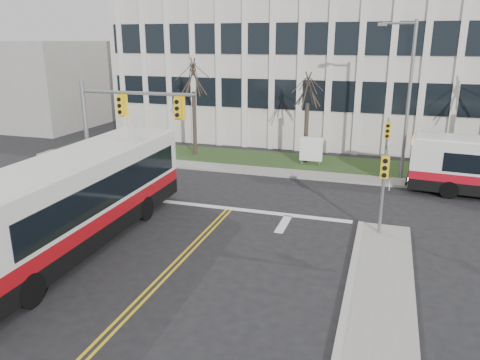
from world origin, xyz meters
name	(u,v)px	position (x,y,z in m)	size (l,w,h in m)	color
ground	(153,288)	(0.00, 0.00, 0.00)	(120.00, 120.00, 0.00)	black
sidewalk_cross	(345,178)	(5.00, 15.20, 0.07)	(44.00, 1.60, 0.14)	#9E9B93
building_lawn	(349,167)	(5.00, 18.00, 0.06)	(44.00, 5.00, 0.12)	#2C451D
office_building	(366,65)	(5.00, 30.00, 6.00)	(40.00, 16.00, 12.00)	silver
building_annex	(38,83)	(-26.00, 26.00, 4.00)	(12.00, 12.00, 8.00)	#9E9B93
mast_arm_signal	(114,122)	(-5.62, 7.16, 4.26)	(6.11, 0.38, 6.20)	slate
signal_pole_near	(384,181)	(7.20, 6.90, 2.50)	(0.34, 0.39, 3.80)	slate
signal_pole_far	(387,140)	(7.20, 15.40, 2.50)	(0.34, 0.39, 3.80)	slate
streetlight	(406,93)	(8.03, 16.20, 5.19)	(2.15, 0.25, 9.20)	slate
directory_sign	(311,149)	(2.50, 17.50, 1.17)	(1.50, 0.12, 2.00)	slate
tree_left	(193,79)	(-6.00, 18.00, 5.51)	(1.80, 1.80, 7.70)	#42352B
tree_mid	(308,91)	(2.00, 18.20, 4.88)	(1.80, 1.80, 6.82)	#42352B
bus_main	(72,204)	(-4.57, 2.11, 1.82)	(2.96, 13.68, 3.65)	silver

